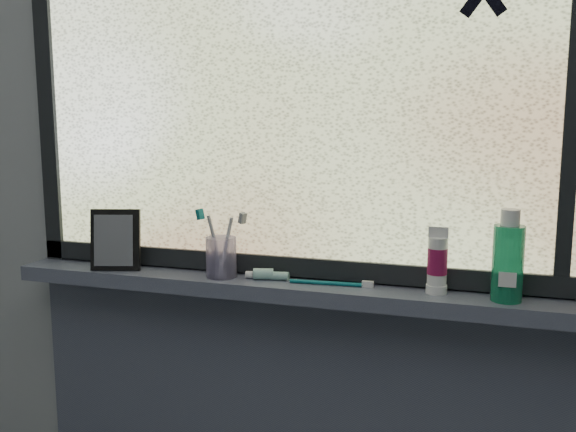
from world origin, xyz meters
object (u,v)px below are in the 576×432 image
(mouthwash_bottle, at_px, (508,256))
(toothbrush_cup, at_px, (221,257))
(cream_tube, at_px, (437,258))
(vanity_mirror, at_px, (116,240))

(mouthwash_bottle, bearing_deg, toothbrush_cup, 179.73)
(cream_tube, bearing_deg, toothbrush_cup, -178.75)
(toothbrush_cup, distance_m, cream_tube, 0.55)
(vanity_mirror, relative_size, toothbrush_cup, 1.59)
(mouthwash_bottle, height_order, cream_tube, mouthwash_bottle)
(toothbrush_cup, height_order, cream_tube, cream_tube)
(toothbrush_cup, xyz_separation_m, cream_tube, (0.55, 0.01, 0.03))
(vanity_mirror, distance_m, mouthwash_bottle, 1.01)
(vanity_mirror, height_order, mouthwash_bottle, mouthwash_bottle)
(vanity_mirror, bearing_deg, toothbrush_cup, -13.77)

